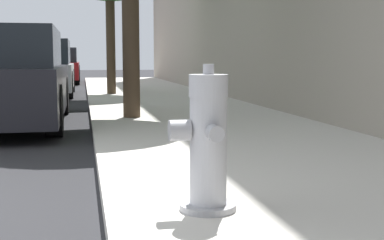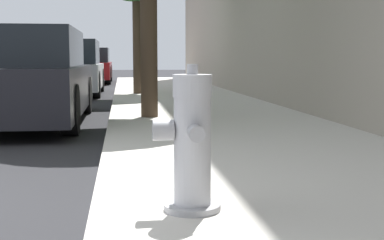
{
  "view_description": "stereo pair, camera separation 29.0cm",
  "coord_description": "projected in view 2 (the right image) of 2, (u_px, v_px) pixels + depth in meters",
  "views": [
    {
      "loc": [
        1.63,
        -3.0,
        0.94
      ],
      "look_at": [
        2.45,
        0.98,
        0.47
      ],
      "focal_mm": 50.0,
      "sensor_mm": 36.0,
      "label": 1
    },
    {
      "loc": [
        1.92,
        -3.05,
        0.94
      ],
      "look_at": [
        2.45,
        0.98,
        0.47
      ],
      "focal_mm": 50.0,
      "sensor_mm": 36.0,
      "label": 2
    }
  ],
  "objects": [
    {
      "name": "parked_car_near",
      "position": [
        23.0,
        78.0,
        7.64
      ],
      "size": [
        1.75,
        4.34,
        1.35
      ],
      "color": "black",
      "rests_on": "ground_plane"
    },
    {
      "name": "parked_car_mid",
      "position": [
        66.0,
        69.0,
        13.62
      ],
      "size": [
        1.83,
        4.07,
        1.39
      ],
      "color": "#B7B7BC",
      "rests_on": "ground_plane"
    },
    {
      "name": "parked_car_far",
      "position": [
        87.0,
        66.0,
        20.09
      ],
      "size": [
        1.84,
        4.03,
        1.31
      ],
      "color": "maroon",
      "rests_on": "ground_plane"
    },
    {
      "name": "fire_hydrant",
      "position": [
        191.0,
        145.0,
        2.89
      ],
      "size": [
        0.37,
        0.39,
        0.8
      ],
      "color": "#97979C",
      "rests_on": "sidewalk_slab"
    },
    {
      "name": "sidewalk_slab",
      "position": [
        333.0,
        203.0,
        3.27
      ],
      "size": [
        2.92,
        40.0,
        0.11
      ],
      "color": "beige",
      "rests_on": "ground_plane"
    }
  ]
}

